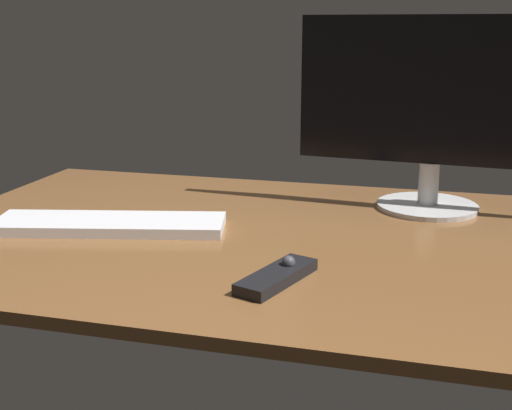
{
  "coord_description": "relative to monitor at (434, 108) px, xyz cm",
  "views": [
    {
      "loc": [
        23.27,
        -112.58,
        39.19
      ],
      "look_at": [
        -6.23,
        -2.03,
        8.0
      ],
      "focal_mm": 46.61,
      "sensor_mm": 36.0,
      "label": 1
    }
  ],
  "objects": [
    {
      "name": "monitor",
      "position": [
        0.0,
        0.0,
        0.0
      ],
      "size": [
        54.9,
        20.8,
        39.09
      ],
      "rotation": [
        0.0,
        0.0,
        -0.09
      ],
      "color": "silver",
      "rests_on": "desk"
    },
    {
      "name": "desk",
      "position": [
        -23.35,
        -25.78,
        -21.95
      ],
      "size": [
        140.0,
        84.0,
        2.0
      ],
      "primitive_type": "cube",
      "color": "brown",
      "rests_on": "ground"
    },
    {
      "name": "keyboard",
      "position": [
        -57.37,
        -30.29,
        -19.98
      ],
      "size": [
        44.45,
        21.38,
        1.95
      ],
      "primitive_type": "cube",
      "rotation": [
        0.0,
        0.0,
        0.22
      ],
      "color": "white",
      "rests_on": "desk"
    },
    {
      "name": "media_remote",
      "position": [
        -20.89,
        -47.94,
        -19.99
      ],
      "size": [
        9.98,
        16.79,
        3.21
      ],
      "rotation": [
        0.0,
        0.0,
        1.24
      ],
      "color": "black",
      "rests_on": "desk"
    }
  ]
}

